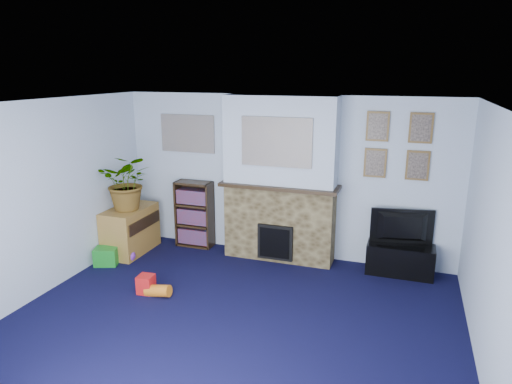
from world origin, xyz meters
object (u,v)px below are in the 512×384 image
(tv_stand, at_px, (400,259))
(television, at_px, (403,228))
(bookshelf, at_px, (195,215))
(sideboard, at_px, (130,230))

(tv_stand, bearing_deg, television, 90.00)
(tv_stand, relative_size, bookshelf, 0.85)
(bookshelf, distance_m, sideboard, 1.01)
(tv_stand, xyz_separation_m, sideboard, (-3.97, -0.48, 0.12))
(television, xyz_separation_m, sideboard, (-3.97, -0.50, -0.32))
(sideboard, bearing_deg, tv_stand, 6.94)
(tv_stand, relative_size, sideboard, 0.99)
(tv_stand, distance_m, sideboard, 4.00)
(tv_stand, height_order, television, television)
(sideboard, bearing_deg, television, 7.22)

